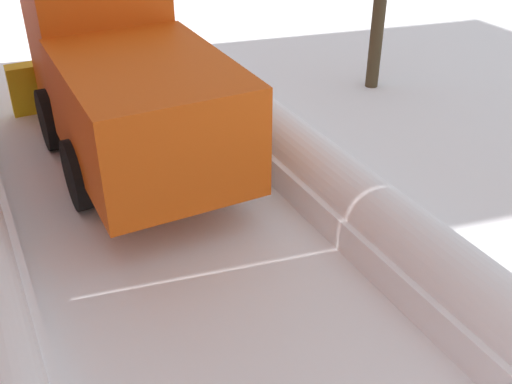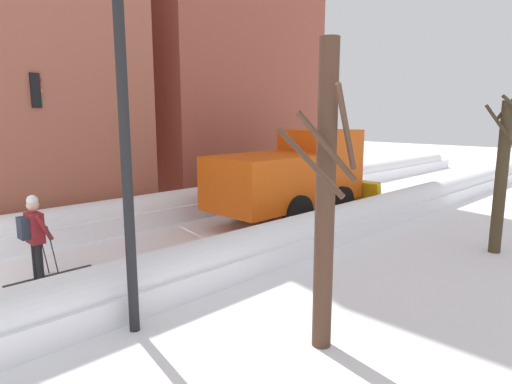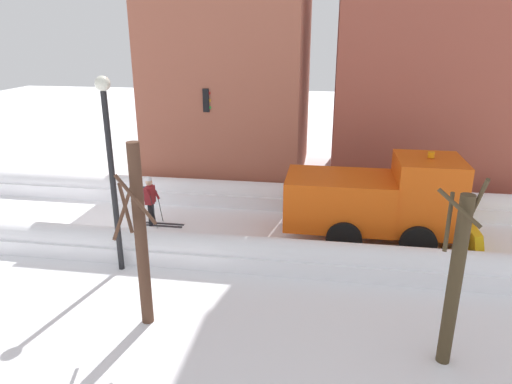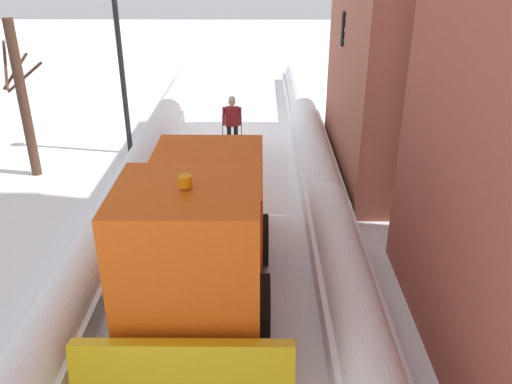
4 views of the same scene
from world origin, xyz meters
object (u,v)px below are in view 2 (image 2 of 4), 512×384
object	(u,v)px
street_lamp	(123,108)
traffic_light_pole	(36,125)
skier	(35,234)
plow_truck	(294,175)
bare_tree_near	(325,197)
bare_tree_mid	(502,174)

from	to	relation	value
street_lamp	traffic_light_pole	bearing A→B (deg)	171.84
street_lamp	skier	bearing A→B (deg)	-174.19
plow_truck	traffic_light_pole	distance (m)	7.63
plow_truck	bare_tree_near	xyz separation A→B (m)	(5.46, -5.81, 0.78)
skier	bare_tree_mid	bearing A→B (deg)	55.47
street_lamp	bare_tree_near	distance (m)	3.18
traffic_light_pole	street_lamp	world-z (taller)	street_lamp
skier	bare_tree_mid	world-z (taller)	bare_tree_mid
plow_truck	skier	xyz separation A→B (m)	(-0.20, -7.87, -0.48)
traffic_light_pole	bare_tree_mid	world-z (taller)	traffic_light_pole
plow_truck	skier	distance (m)	7.89
skier	bare_tree_mid	xyz separation A→B (m)	(6.03, 8.76, 0.97)
plow_truck	street_lamp	size ratio (longest dim) A/B	1.08
street_lamp	bare_tree_mid	distance (m)	8.99
skier	bare_tree_mid	distance (m)	10.68
skier	bare_tree_near	distance (m)	6.16
plow_truck	skier	size ratio (longest dim) A/B	3.31
skier	bare_tree_near	bearing A→B (deg)	20.00
bare_tree_near	bare_tree_mid	size ratio (longest dim) A/B	1.06
plow_truck	bare_tree_mid	world-z (taller)	bare_tree_mid
skier	traffic_light_pole	distance (m)	4.09
skier	bare_tree_near	size ratio (longest dim) A/B	0.41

